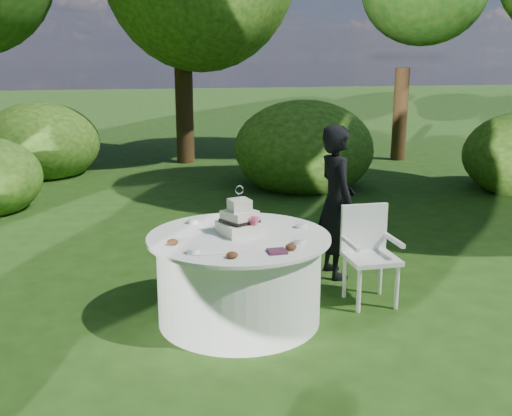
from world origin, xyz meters
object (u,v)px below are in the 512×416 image
at_px(guest, 336,202).
at_px(chair, 368,247).
at_px(table, 239,278).
at_px(cake, 240,221).
at_px(napkins, 277,251).

relative_size(guest, chair, 1.75).
relative_size(table, chair, 1.72).
xyz_separation_m(table, chair, (1.26, 0.16, 0.13)).
xyz_separation_m(guest, table, (-1.20, -0.86, -0.40)).
bearing_deg(cake, napkins, -72.96).
distance_m(guest, chair, 0.76).
bearing_deg(table, guest, 35.55).
bearing_deg(cake, table, -115.18).
xyz_separation_m(napkins, chair, (1.07, 0.67, -0.26)).
distance_m(napkins, guest, 1.71).
distance_m(napkins, chair, 1.29).
xyz_separation_m(napkins, guest, (1.01, 1.38, 0.01)).
height_order(guest, table, guest).
height_order(table, cake, cake).
height_order(napkins, table, napkins).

